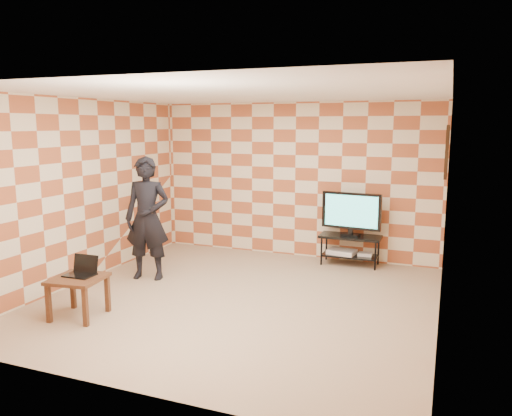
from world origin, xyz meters
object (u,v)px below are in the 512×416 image
(tv_stand, at_px, (350,243))
(tv, at_px, (351,212))
(side_table, at_px, (78,284))
(person, at_px, (147,218))

(tv_stand, distance_m, tv, 0.53)
(side_table, distance_m, person, 1.73)
(tv, xyz_separation_m, side_table, (-2.63, -3.48, -0.49))
(tv, distance_m, side_table, 4.39)
(side_table, relative_size, person, 0.35)
(side_table, height_order, person, person)
(tv, distance_m, person, 3.28)
(person, bearing_deg, side_table, -100.63)
(person, bearing_deg, tv_stand, 20.41)
(tv_stand, xyz_separation_m, person, (-2.72, -1.84, 0.56))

